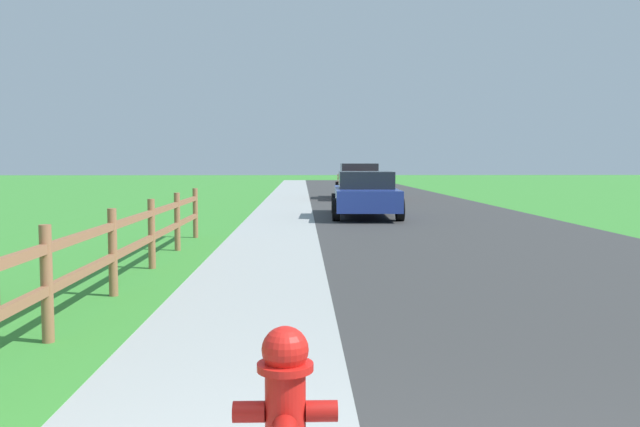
{
  "coord_description": "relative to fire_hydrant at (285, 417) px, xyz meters",
  "views": [
    {
      "loc": [
        -0.36,
        -2.03,
        1.66
      ],
      "look_at": [
        -0.05,
        9.22,
        0.79
      ],
      "focal_mm": 37.29,
      "sensor_mm": 36.0,
      "label": 1
    }
  ],
  "objects": [
    {
      "name": "ground_plane",
      "position": [
        0.44,
        24.01,
        -0.47
      ],
      "size": [
        120.0,
        120.0,
        0.0
      ],
      "primitive_type": "plane",
      "color": "#3B8C33"
    },
    {
      "name": "road_asphalt",
      "position": [
        3.94,
        26.01,
        -0.47
      ],
      "size": [
        7.0,
        66.0,
        0.01
      ],
      "primitive_type": "cube",
      "color": "#373737",
      "rests_on": "ground"
    },
    {
      "name": "curb_concrete",
      "position": [
        -2.56,
        26.01,
        -0.47
      ],
      "size": [
        6.0,
        66.0,
        0.01
      ],
      "primitive_type": "cube",
      "color": "#A0A5A2",
      "rests_on": "ground"
    },
    {
      "name": "grass_verge",
      "position": [
        -4.06,
        26.01,
        -0.47
      ],
      "size": [
        5.0,
        66.0,
        0.0
      ],
      "primitive_type": "cube",
      "color": "#3B8C33",
      "rests_on": "ground"
    },
    {
      "name": "fire_hydrant",
      "position": [
        0.0,
        0.0,
        0.0
      ],
      "size": [
        0.49,
        0.42,
        0.9
      ],
      "color": "red",
      "rests_on": "ground"
    },
    {
      "name": "rail_fence",
      "position": [
        -2.25,
        5.16,
        0.16
      ],
      "size": [
        0.11,
        12.87,
        1.09
      ],
      "color": "#915F3F",
      "rests_on": "ground"
    },
    {
      "name": "parked_suv_blue",
      "position": [
        2.02,
        17.17,
        0.22
      ],
      "size": [
        2.17,
        5.01,
        1.38
      ],
      "color": "navy",
      "rests_on": "ground"
    },
    {
      "name": "parked_car_red",
      "position": [
        2.69,
        27.25,
        0.35
      ],
      "size": [
        2.16,
        4.67,
        1.61
      ],
      "color": "maroon",
      "rests_on": "ground"
    }
  ]
}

